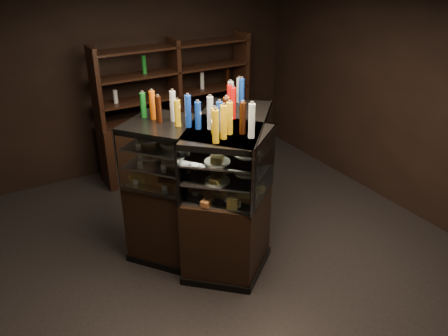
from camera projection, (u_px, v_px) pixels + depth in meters
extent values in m
plane|color=black|center=(221.00, 242.00, 5.16)|extent=(5.00, 5.00, 0.00)
cube|color=black|center=(137.00, 71.00, 6.43)|extent=(5.00, 0.02, 3.00)
cube|color=black|center=(429.00, 253.00, 2.55)|extent=(5.00, 0.02, 3.00)
cube|color=black|center=(390.00, 88.00, 5.60)|extent=(0.02, 5.00, 3.00)
cube|color=black|center=(228.00, 214.00, 4.85)|extent=(1.46, 1.52, 0.92)
cube|color=black|center=(228.00, 245.00, 5.04)|extent=(1.50, 1.56, 0.08)
cube|color=black|center=(229.00, 123.00, 4.37)|extent=(1.46, 1.52, 0.06)
cube|color=silver|center=(229.00, 177.00, 4.64)|extent=(1.38, 1.44, 0.02)
cube|color=silver|center=(229.00, 158.00, 4.55)|extent=(1.38, 1.44, 0.02)
cube|color=silver|center=(229.00, 141.00, 4.46)|extent=(1.38, 1.44, 0.02)
cube|color=white|center=(263.00, 153.00, 4.44)|extent=(0.94, 1.06, 0.65)
cylinder|color=silver|center=(270.00, 128.00, 5.05)|extent=(0.03, 0.03, 0.67)
cylinder|color=silver|center=(252.00, 185.00, 3.82)|extent=(0.03, 0.03, 0.67)
cube|color=black|center=(198.00, 223.00, 4.69)|extent=(1.43, 1.54, 0.92)
cube|color=black|center=(199.00, 254.00, 4.88)|extent=(1.47, 1.58, 0.08)
cube|color=black|center=(195.00, 129.00, 4.21)|extent=(1.43, 1.54, 0.06)
cube|color=silver|center=(197.00, 184.00, 4.49)|extent=(1.35, 1.46, 0.02)
cube|color=silver|center=(197.00, 166.00, 4.39)|extent=(1.35, 1.46, 0.02)
cube|color=silver|center=(196.00, 148.00, 4.30)|extent=(1.35, 1.46, 0.02)
cube|color=white|center=(180.00, 172.00, 4.04)|extent=(0.88, 1.10, 0.65)
cylinder|color=silver|center=(252.00, 185.00, 3.82)|extent=(0.03, 0.03, 0.67)
cylinder|color=silver|center=(116.00, 160.00, 4.28)|extent=(0.03, 0.03, 0.67)
cube|color=#C38346|center=(220.00, 202.00, 4.10)|extent=(0.19, 0.19, 0.06)
cube|color=#C38346|center=(224.00, 193.00, 4.25)|extent=(0.19, 0.19, 0.06)
cube|color=#C38346|center=(227.00, 185.00, 4.40)|extent=(0.19, 0.19, 0.06)
cube|color=#C38346|center=(230.00, 177.00, 4.55)|extent=(0.19, 0.19, 0.06)
cube|color=#C38346|center=(233.00, 170.00, 4.69)|extent=(0.19, 0.19, 0.06)
cube|color=#C38346|center=(236.00, 164.00, 4.84)|extent=(0.19, 0.19, 0.06)
cube|color=#C38346|center=(239.00, 157.00, 4.99)|extent=(0.19, 0.19, 0.06)
cube|color=#C38346|center=(241.00, 151.00, 5.14)|extent=(0.19, 0.19, 0.06)
cylinder|color=white|center=(217.00, 180.00, 4.07)|extent=(0.24, 0.24, 0.02)
cube|color=#C38346|center=(217.00, 177.00, 4.06)|extent=(0.18, 0.18, 0.05)
cylinder|color=white|center=(223.00, 168.00, 4.30)|extent=(0.24, 0.24, 0.02)
cube|color=#C38346|center=(223.00, 165.00, 4.29)|extent=(0.18, 0.18, 0.05)
cylinder|color=white|center=(229.00, 157.00, 4.54)|extent=(0.24, 0.24, 0.02)
cube|color=#C38346|center=(229.00, 154.00, 4.52)|extent=(0.18, 0.18, 0.05)
cylinder|color=white|center=(233.00, 147.00, 4.77)|extent=(0.24, 0.24, 0.02)
cube|color=#C38346|center=(233.00, 144.00, 4.76)|extent=(0.18, 0.18, 0.05)
cylinder|color=white|center=(238.00, 138.00, 5.01)|extent=(0.24, 0.24, 0.02)
cube|color=#C38346|center=(238.00, 135.00, 4.99)|extent=(0.18, 0.18, 0.05)
cylinder|color=white|center=(217.00, 162.00, 3.98)|extent=(0.24, 0.24, 0.02)
cube|color=#C38346|center=(217.00, 158.00, 3.97)|extent=(0.18, 0.18, 0.05)
cylinder|color=white|center=(223.00, 150.00, 4.22)|extent=(0.24, 0.24, 0.02)
cube|color=#C38346|center=(223.00, 147.00, 4.20)|extent=(0.18, 0.18, 0.05)
cylinder|color=white|center=(229.00, 139.00, 4.45)|extent=(0.24, 0.24, 0.02)
cube|color=#C38346|center=(229.00, 136.00, 4.44)|extent=(0.18, 0.18, 0.05)
cylinder|color=white|center=(234.00, 130.00, 4.69)|extent=(0.24, 0.24, 0.02)
cube|color=#C38346|center=(234.00, 127.00, 4.67)|extent=(0.18, 0.18, 0.05)
cylinder|color=white|center=(238.00, 122.00, 4.92)|extent=(0.24, 0.24, 0.02)
cube|color=#C38346|center=(238.00, 119.00, 4.90)|extent=(0.18, 0.18, 0.05)
cube|color=#C38346|center=(145.00, 173.00, 4.63)|extent=(0.18, 0.20, 0.06)
cube|color=#C38346|center=(159.00, 176.00, 4.58)|extent=(0.18, 0.20, 0.06)
cube|color=#C38346|center=(173.00, 178.00, 4.52)|extent=(0.18, 0.20, 0.06)
cube|color=#C38346|center=(188.00, 181.00, 4.47)|extent=(0.18, 0.20, 0.06)
cube|color=#C38346|center=(203.00, 184.00, 4.41)|extent=(0.18, 0.20, 0.06)
cube|color=#C38346|center=(219.00, 187.00, 4.36)|extent=(0.18, 0.20, 0.06)
cube|color=#C38346|center=(234.00, 190.00, 4.30)|extent=(0.18, 0.20, 0.06)
cube|color=#C38346|center=(251.00, 193.00, 4.25)|extent=(0.18, 0.20, 0.06)
cylinder|color=white|center=(150.00, 156.00, 4.56)|extent=(0.24, 0.24, 0.02)
cube|color=#C38346|center=(150.00, 153.00, 4.54)|extent=(0.17, 0.19, 0.05)
cylinder|color=white|center=(173.00, 160.00, 4.47)|extent=(0.24, 0.24, 0.02)
cube|color=#C38346|center=(173.00, 157.00, 4.45)|extent=(0.17, 0.19, 0.05)
cylinder|color=white|center=(197.00, 164.00, 4.38)|extent=(0.24, 0.24, 0.02)
cube|color=#C38346|center=(196.00, 161.00, 4.37)|extent=(0.17, 0.19, 0.05)
cylinder|color=white|center=(221.00, 168.00, 4.29)|extent=(0.24, 0.24, 0.02)
cube|color=#C38346|center=(221.00, 165.00, 4.28)|extent=(0.17, 0.19, 0.05)
cylinder|color=white|center=(247.00, 173.00, 4.21)|extent=(0.24, 0.24, 0.02)
cube|color=#C38346|center=(247.00, 170.00, 4.19)|extent=(0.17, 0.19, 0.05)
cylinder|color=white|center=(149.00, 139.00, 4.47)|extent=(0.24, 0.24, 0.02)
cube|color=#C38346|center=(148.00, 136.00, 4.45)|extent=(0.17, 0.19, 0.05)
cylinder|color=white|center=(172.00, 142.00, 4.38)|extent=(0.24, 0.24, 0.02)
cube|color=#C38346|center=(172.00, 139.00, 4.37)|extent=(0.17, 0.19, 0.05)
cylinder|color=white|center=(196.00, 146.00, 4.29)|extent=(0.24, 0.24, 0.02)
cube|color=#C38346|center=(196.00, 143.00, 4.28)|extent=(0.17, 0.19, 0.05)
cylinder|color=white|center=(221.00, 150.00, 4.21)|extent=(0.24, 0.24, 0.02)
cube|color=#C38346|center=(221.00, 147.00, 4.19)|extent=(0.17, 0.19, 0.05)
cylinder|color=white|center=(247.00, 155.00, 4.12)|extent=(0.24, 0.24, 0.02)
cube|color=#C38346|center=(247.00, 151.00, 4.10)|extent=(0.17, 0.19, 0.05)
cylinder|color=#0F38B2|center=(216.00, 128.00, 3.78)|extent=(0.06, 0.06, 0.28)
cylinder|color=silver|center=(216.00, 111.00, 3.71)|extent=(0.03, 0.03, 0.02)
cylinder|color=silver|center=(218.00, 124.00, 3.87)|extent=(0.06, 0.06, 0.28)
cylinder|color=silver|center=(218.00, 107.00, 3.81)|extent=(0.03, 0.03, 0.02)
cylinder|color=#B20C0A|center=(221.00, 120.00, 3.97)|extent=(0.06, 0.06, 0.28)
cylinder|color=silver|center=(221.00, 104.00, 3.90)|extent=(0.03, 0.03, 0.02)
cylinder|color=yellow|center=(223.00, 116.00, 4.06)|extent=(0.06, 0.06, 0.28)
cylinder|color=silver|center=(223.00, 100.00, 3.99)|extent=(0.03, 0.03, 0.02)
cylinder|color=#147223|center=(226.00, 112.00, 4.15)|extent=(0.06, 0.06, 0.28)
cylinder|color=silver|center=(226.00, 97.00, 4.09)|extent=(0.03, 0.03, 0.02)
cylinder|color=black|center=(228.00, 108.00, 4.25)|extent=(0.06, 0.06, 0.28)
cylinder|color=silver|center=(228.00, 93.00, 4.18)|extent=(0.03, 0.03, 0.02)
cylinder|color=#D8590A|center=(230.00, 105.00, 4.34)|extent=(0.06, 0.06, 0.28)
cylinder|color=silver|center=(230.00, 90.00, 4.28)|extent=(0.03, 0.03, 0.02)
cylinder|color=#0F38B2|center=(232.00, 102.00, 4.44)|extent=(0.06, 0.06, 0.28)
cylinder|color=silver|center=(232.00, 87.00, 4.37)|extent=(0.03, 0.03, 0.02)
cylinder|color=silver|center=(234.00, 99.00, 4.53)|extent=(0.06, 0.06, 0.28)
cylinder|color=silver|center=(234.00, 84.00, 4.46)|extent=(0.03, 0.03, 0.02)
cylinder|color=#B20C0A|center=(236.00, 96.00, 4.62)|extent=(0.06, 0.06, 0.28)
cylinder|color=silver|center=(236.00, 82.00, 4.56)|extent=(0.03, 0.03, 0.02)
cylinder|color=yellow|center=(238.00, 93.00, 4.72)|extent=(0.06, 0.06, 0.28)
cylinder|color=silver|center=(238.00, 79.00, 4.65)|extent=(0.03, 0.03, 0.02)
cylinder|color=#147223|center=(239.00, 90.00, 4.81)|extent=(0.06, 0.06, 0.28)
cylinder|color=silver|center=(240.00, 77.00, 4.75)|extent=(0.03, 0.03, 0.02)
cylinder|color=#0F38B2|center=(141.00, 105.00, 4.33)|extent=(0.06, 0.06, 0.28)
cylinder|color=silver|center=(140.00, 91.00, 4.27)|extent=(0.03, 0.03, 0.02)
cylinder|color=silver|center=(150.00, 107.00, 4.30)|extent=(0.06, 0.06, 0.28)
cylinder|color=silver|center=(149.00, 92.00, 4.23)|extent=(0.03, 0.03, 0.02)
cylinder|color=#B20C0A|center=(160.00, 108.00, 4.26)|extent=(0.06, 0.06, 0.28)
cylinder|color=silver|center=(159.00, 93.00, 4.20)|extent=(0.03, 0.03, 0.02)
cylinder|color=yellow|center=(170.00, 109.00, 4.23)|extent=(0.06, 0.06, 0.28)
cylinder|color=silver|center=(169.00, 94.00, 4.16)|extent=(0.03, 0.03, 0.02)
cylinder|color=#147223|center=(180.00, 110.00, 4.19)|extent=(0.06, 0.06, 0.28)
cylinder|color=silver|center=(179.00, 95.00, 4.12)|extent=(0.03, 0.03, 0.02)
cylinder|color=black|center=(190.00, 112.00, 4.16)|extent=(0.06, 0.06, 0.28)
cylinder|color=silver|center=(189.00, 97.00, 4.09)|extent=(0.03, 0.03, 0.02)
cylinder|color=#D8590A|center=(200.00, 113.00, 4.12)|extent=(0.06, 0.06, 0.28)
cylinder|color=silver|center=(200.00, 98.00, 4.05)|extent=(0.03, 0.03, 0.02)
cylinder|color=#0F38B2|center=(210.00, 115.00, 4.09)|extent=(0.06, 0.06, 0.28)
cylinder|color=silver|center=(210.00, 99.00, 4.02)|extent=(0.03, 0.03, 0.02)
cylinder|color=silver|center=(221.00, 116.00, 4.05)|extent=(0.06, 0.06, 0.28)
cylinder|color=silver|center=(221.00, 100.00, 3.98)|extent=(0.03, 0.03, 0.02)
cylinder|color=#B20C0A|center=(232.00, 117.00, 4.02)|extent=(0.06, 0.06, 0.28)
cylinder|color=silver|center=(232.00, 102.00, 3.95)|extent=(0.03, 0.03, 0.02)
cylinder|color=yellow|center=(243.00, 119.00, 3.98)|extent=(0.06, 0.06, 0.28)
cylinder|color=silver|center=(243.00, 103.00, 3.91)|extent=(0.03, 0.03, 0.02)
cylinder|color=#147223|center=(254.00, 120.00, 3.95)|extent=(0.06, 0.06, 0.28)
cylinder|color=silver|center=(255.00, 105.00, 3.88)|extent=(0.03, 0.03, 0.02)
cylinder|color=black|center=(207.00, 178.00, 6.43)|extent=(0.21, 0.21, 0.15)
cone|color=#18551E|center=(206.00, 160.00, 6.30)|extent=(0.31, 0.31, 0.43)
cone|color=#18551E|center=(206.00, 151.00, 6.24)|extent=(0.24, 0.24, 0.30)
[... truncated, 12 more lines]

